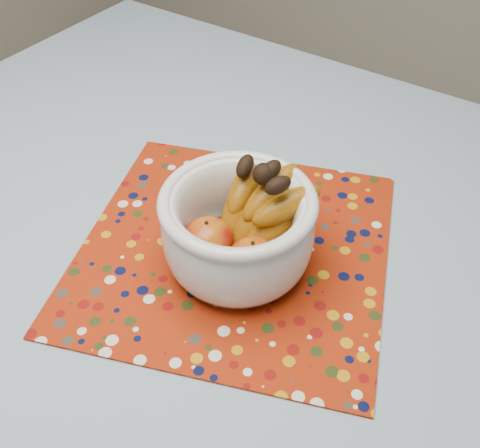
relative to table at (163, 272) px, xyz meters
The scene contains 4 objects.
table is the anchor object (origin of this frame).
tablecloth 0.08m from the table, ahead, with size 1.32×1.32×0.01m, color slate.
placemat 0.15m from the table, 20.10° to the left, with size 0.45×0.45×0.00m, color maroon.
fruit_bowl 0.22m from the table, 11.85° to the left, with size 0.23×0.23×0.17m.
Camera 1 is at (0.45, -0.44, 1.38)m, focal length 42.00 mm.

